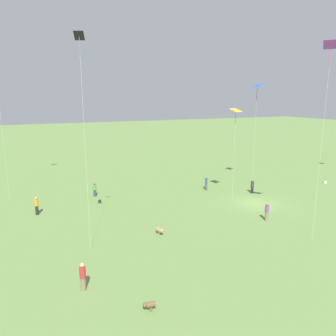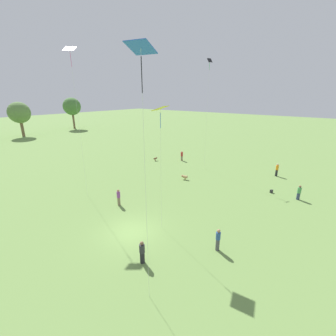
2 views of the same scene
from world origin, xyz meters
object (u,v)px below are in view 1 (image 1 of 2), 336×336
object	(u,v)px
kite_5	(257,89)
dog_1	(149,305)
picnic_bag_1	(325,182)
person_0	(206,183)
person_2	(267,212)
person_5	(95,189)
person_3	(37,206)
kite_0	(236,113)
kite_6	(331,53)
dog_0	(160,230)
kite_1	(80,56)
picnic_bag_0	(100,201)
person_1	(252,186)
person_4	(83,277)

from	to	relation	value
kite_5	dog_1	world-z (taller)	kite_5
picnic_bag_1	person_0	bearing A→B (deg)	-13.09
person_2	person_5	size ratio (longest dim) A/B	1.07
person_0	person_3	bearing A→B (deg)	168.35
person_0	kite_0	distance (m)	9.86
kite_6	dog_0	xyz separation A→B (m)	(10.58, -5.78, -13.60)
kite_1	picnic_bag_0	bearing A→B (deg)	-38.37
kite_5	picnic_bag_1	bearing A→B (deg)	107.57
person_5	picnic_bag_1	xyz separation A→B (m)	(-28.41, 6.70, -0.63)
kite_5	picnic_bag_0	distance (m)	22.05
dog_0	dog_1	distance (m)	9.75
person_2	dog_0	xyz separation A→B (m)	(10.00, -1.14, -0.46)
dog_0	dog_1	xyz separation A→B (m)	(4.32, 8.74, 0.00)
kite_0	kite_1	world-z (taller)	kite_1
dog_0	kite_1	bearing A→B (deg)	-8.90
dog_1	picnic_bag_1	xyz separation A→B (m)	(-30.19, -14.82, -0.23)
person_1	picnic_bag_0	distance (m)	17.40
person_2	dog_1	xyz separation A→B (m)	(14.31, 7.60, -0.46)
person_4	kite_5	xyz separation A→B (m)	(-23.14, -13.84, 11.00)
person_0	picnic_bag_1	size ratio (longest dim) A/B	3.89
person_1	dog_0	distance (m)	15.76
person_2	kite_1	size ratio (longest dim) A/B	0.11
person_3	dog_0	size ratio (longest dim) A/B	2.08
kite_0	dog_1	distance (m)	21.93
picnic_bag_0	picnic_bag_1	distance (m)	28.76
person_3	dog_0	distance (m)	12.70
person_0	person_2	world-z (taller)	person_2
person_1	kite_6	bearing A→B (deg)	78.61
person_2	kite_0	size ratio (longest dim) A/B	0.17
person_0	dog_0	bearing A→B (deg)	-149.77
kite_1	person_3	bearing A→B (deg)	-3.28
person_5	kite_5	size ratio (longest dim) A/B	0.13
kite_5	kite_0	bearing A→B (deg)	-24.59
kite_5	kite_6	distance (m)	15.47
kite_0	kite_6	distance (m)	11.51
person_1	kite_0	size ratio (longest dim) A/B	0.16
picnic_bag_1	kite_1	bearing A→B (deg)	11.33
kite_1	kite_6	bearing A→B (deg)	-130.76
picnic_bag_1	kite_6	bearing A→B (deg)	37.77
person_2	kite_5	bearing A→B (deg)	74.06
dog_0	person_0	bearing A→B (deg)	-147.66
person_1	kite_6	world-z (taller)	kite_6
person_3	dog_1	world-z (taller)	person_3
person_4	dog_1	size ratio (longest dim) A/B	2.46
dog_0	person_4	bearing A→B (deg)	25.53
kite_1	dog_1	xyz separation A→B (m)	(-1.33, 8.50, -13.19)
person_0	dog_1	bearing A→B (deg)	-141.59
dog_1	picnic_bag_1	distance (m)	33.64
kite_6	dog_1	xyz separation A→B (m)	(14.90, 2.97, -13.60)
person_1	person_2	bearing A→B (deg)	65.75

